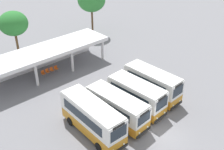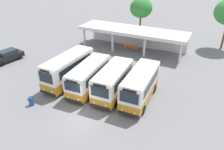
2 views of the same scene
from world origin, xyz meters
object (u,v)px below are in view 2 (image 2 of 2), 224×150
city_bus_nearest_orange (69,68)px  litter_bin_apron (31,101)px  city_bus_fourth_amber (140,85)px  waiting_chair_end_by_column (125,47)px  waiting_chair_second_from_end (129,47)px  city_bus_middle_cream (113,81)px  city_bus_second_in_row (89,76)px  parked_car_flank (8,56)px  waiting_chair_middle_seat (132,48)px  waiting_chair_fourth_seat (136,49)px

city_bus_nearest_orange → litter_bin_apron: (-0.75, -5.48, -1.40)m
city_bus_fourth_amber → litter_bin_apron: city_bus_fourth_amber is taller
waiting_chair_end_by_column → waiting_chair_second_from_end: 0.64m
city_bus_middle_cream → city_bus_fourth_amber: bearing=6.4°
city_bus_second_in_row → parked_car_flank: (-14.38, 1.27, -0.85)m
waiting_chair_end_by_column → parked_car_flank: bearing=-139.4°
city_bus_second_in_row → waiting_chair_end_by_column: size_ratio=8.20×
waiting_chair_end_by_column → litter_bin_apron: 18.15m
parked_car_flank → waiting_chair_end_by_column: (13.35, 11.42, -0.31)m
city_bus_fourth_amber → waiting_chair_second_from_end: bearing=116.8°
parked_car_flank → waiting_chair_middle_seat: bearing=38.0°
city_bus_fourth_amber → waiting_chair_fourth_seat: size_ratio=8.01×
waiting_chair_fourth_seat → city_bus_fourth_amber: bearing=-68.1°
city_bus_fourth_amber → waiting_chair_fourth_seat: 13.28m
city_bus_second_in_row → litter_bin_apron: 6.52m
city_bus_nearest_orange → litter_bin_apron: 5.70m
waiting_chair_end_by_column → litter_bin_apron: bearing=-98.3°
city_bus_middle_cream → waiting_chair_second_from_end: 13.12m
parked_car_flank → city_bus_second_in_row: bearing=-5.1°
city_bus_second_in_row → litter_bin_apron: bearing=-124.8°
city_bus_second_in_row → city_bus_fourth_amber: 5.83m
city_bus_nearest_orange → city_bus_fourth_amber: (8.72, 0.19, -0.06)m
city_bus_nearest_orange → waiting_chair_second_from_end: city_bus_nearest_orange is taller
waiting_chair_second_from_end → waiting_chair_end_by_column: bearing=-177.8°
waiting_chair_end_by_column → waiting_chair_middle_seat: size_ratio=1.00×
waiting_chair_fourth_seat → litter_bin_apron: 18.49m
city_bus_nearest_orange → parked_car_flank: (-11.47, 1.06, -1.03)m
waiting_chair_middle_seat → litter_bin_apron: 18.38m
waiting_chair_end_by_column → city_bus_fourth_amber: bearing=-60.9°
city_bus_second_in_row → waiting_chair_end_by_column: (-1.03, 12.70, -1.15)m
city_bus_fourth_amber → waiting_chair_fourth_seat: city_bus_fourth_amber is taller
city_bus_nearest_orange → waiting_chair_middle_seat: bearing=75.8°
city_bus_second_in_row → waiting_chair_second_from_end: 12.78m
city_bus_second_in_row → waiting_chair_middle_seat: (0.24, 12.70, -1.15)m
waiting_chair_middle_seat → city_bus_second_in_row: bearing=-91.1°
parked_car_flank → litter_bin_apron: 12.57m
city_bus_fourth_amber → waiting_chair_fourth_seat: bearing=111.9°
city_bus_middle_cream → parked_car_flank: (-17.29, 1.19, -0.90)m
city_bus_nearest_orange → waiting_chair_end_by_column: bearing=81.4°
city_bus_fourth_amber → parked_car_flank: bearing=177.5°
city_bus_second_in_row → waiting_chair_middle_seat: 12.76m
city_bus_nearest_orange → waiting_chair_fourth_seat: bearing=73.1°
litter_bin_apron → parked_car_flank: bearing=148.7°
parked_car_flank → waiting_chair_fourth_seat: parked_car_flank is taller
waiting_chair_end_by_column → waiting_chair_middle_seat: same height
city_bus_second_in_row → waiting_chair_fourth_seat: 12.75m
city_bus_middle_cream → waiting_chair_end_by_column: size_ratio=7.72×
city_bus_middle_cream → parked_car_flank: bearing=176.1°
city_bus_middle_cream → litter_bin_apron: bearing=-140.8°
city_bus_fourth_amber → city_bus_nearest_orange: bearing=-178.7°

